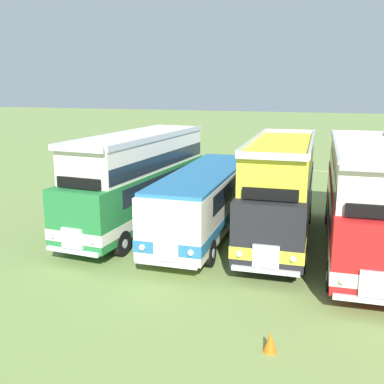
# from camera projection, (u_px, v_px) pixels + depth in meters

# --- Properties ---
(ground_plane) EXTENTS (200.00, 200.00, 0.00)m
(ground_plane) POSITION_uv_depth(u_px,v_px,m) (278.00, 241.00, 20.07)
(ground_plane) COLOR #7A934C
(bus_first_in_row) EXTENTS (3.08, 10.72, 4.52)m
(bus_first_in_row) POSITION_uv_depth(u_px,v_px,m) (140.00, 179.00, 21.66)
(bus_first_in_row) COLOR #237538
(bus_first_in_row) RESTS_ON ground
(bus_second_in_row) EXTENTS (2.94, 10.57, 2.99)m
(bus_second_in_row) POSITION_uv_depth(u_px,v_px,m) (205.00, 197.00, 20.64)
(bus_second_in_row) COLOR silver
(bus_second_in_row) RESTS_ON ground
(bus_third_in_row) EXTENTS (3.09, 9.94, 4.52)m
(bus_third_in_row) POSITION_uv_depth(u_px,v_px,m) (281.00, 188.00, 19.68)
(bus_third_in_row) COLOR black
(bus_third_in_row) RESTS_ON ground
(bus_fourth_in_row) EXTENTS (3.20, 11.55, 4.52)m
(bus_fourth_in_row) POSITION_uv_depth(u_px,v_px,m) (363.00, 196.00, 18.29)
(bus_fourth_in_row) COLOR red
(bus_fourth_in_row) RESTS_ON ground
(cone_near_end) EXTENTS (0.36, 0.36, 0.55)m
(cone_near_end) POSITION_uv_depth(u_px,v_px,m) (270.00, 342.00, 11.71)
(cone_near_end) COLOR orange
(cone_near_end) RESTS_ON ground
(rope_fence_line) EXTENTS (19.34, 0.08, 1.05)m
(rope_fence_line) POSITION_uv_depth(u_px,v_px,m) (306.00, 174.00, 31.76)
(rope_fence_line) COLOR #8C704C
(rope_fence_line) RESTS_ON ground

